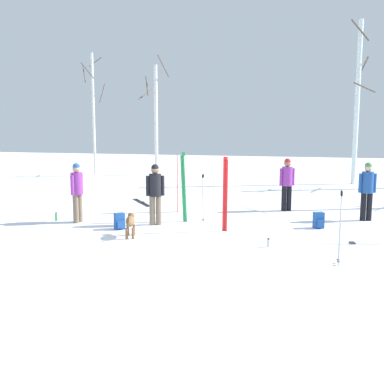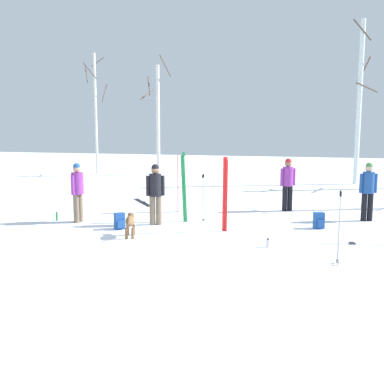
{
  "view_description": "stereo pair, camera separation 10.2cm",
  "coord_description": "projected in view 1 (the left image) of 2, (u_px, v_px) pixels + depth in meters",
  "views": [
    {
      "loc": [
        2.55,
        -10.53,
        2.83
      ],
      "look_at": [
        -0.39,
        1.54,
        1.0
      ],
      "focal_mm": 43.68,
      "sensor_mm": 36.0,
      "label": 1
    },
    {
      "loc": [
        2.65,
        -10.51,
        2.83
      ],
      "look_at": [
        -0.39,
        1.54,
        1.0
      ],
      "focal_mm": 43.68,
      "sensor_mm": 36.0,
      "label": 2
    }
  ],
  "objects": [
    {
      "name": "backpack_0",
      "position": [
        120.0,
        221.0,
        12.57
      ],
      "size": [
        0.34,
        0.35,
        0.44
      ],
      "color": "#1E4C99",
      "rests_on": "ground_plane"
    },
    {
      "name": "birch_tree_1",
      "position": [
        156.0,
        118.0,
        25.39
      ],
      "size": [
        1.51,
        1.49,
        6.36
      ],
      "color": "silver",
      "rests_on": "ground_plane"
    },
    {
      "name": "ski_pair_planted_0",
      "position": [
        225.0,
        195.0,
        12.23
      ],
      "size": [
        0.14,
        0.05,
        1.97
      ],
      "color": "red",
      "rests_on": "ground_plane"
    },
    {
      "name": "ski_pair_lying_1",
      "position": [
        350.0,
        244.0,
        11.06
      ],
      "size": [
        1.9,
        0.51,
        0.05
      ],
      "color": "white",
      "rests_on": "ground_plane"
    },
    {
      "name": "dog",
      "position": [
        130.0,
        222.0,
        11.7
      ],
      "size": [
        0.39,
        0.87,
        0.57
      ],
      "color": "brown",
      "rests_on": "ground_plane"
    },
    {
      "name": "ski_poles_0",
      "position": [
        203.0,
        197.0,
        13.39
      ],
      "size": [
        0.07,
        0.22,
        1.4
      ],
      "color": "#B2B2BC",
      "rests_on": "ground_plane"
    },
    {
      "name": "ski_poles_1",
      "position": [
        340.0,
        226.0,
        9.36
      ],
      "size": [
        0.07,
        0.23,
        1.5
      ],
      "color": "#B2B2BC",
      "rests_on": "ground_plane"
    },
    {
      "name": "water_bottle_1",
      "position": [
        268.0,
        243.0,
        10.77
      ],
      "size": [
        0.08,
        0.08,
        0.21
      ],
      "color": "silver",
      "rests_on": "ground_plane"
    },
    {
      "name": "ski_pair_planted_1",
      "position": [
        177.0,
        184.0,
        14.92
      ],
      "size": [
        0.06,
        0.14,
        1.84
      ],
      "color": "red",
      "rests_on": "ground_plane"
    },
    {
      "name": "ground_plane",
      "position": [
        193.0,
        243.0,
        11.13
      ],
      "size": [
        60.0,
        60.0,
        0.0
      ],
      "primitive_type": "plane",
      "color": "white"
    },
    {
      "name": "birch_tree_0",
      "position": [
        93.0,
        111.0,
        26.08
      ],
      "size": [
        1.43,
        1.42,
        6.67
      ],
      "color": "silver",
      "rests_on": "ground_plane"
    },
    {
      "name": "ski_pair_lying_0",
      "position": [
        142.0,
        202.0,
        16.78
      ],
      "size": [
        1.23,
        1.56,
        0.05
      ],
      "color": "black",
      "rests_on": "ground_plane"
    },
    {
      "name": "person_1",
      "position": [
        287.0,
        181.0,
        15.14
      ],
      "size": [
        0.47,
        0.34,
        1.72
      ],
      "color": "black",
      "rests_on": "ground_plane"
    },
    {
      "name": "person_0",
      "position": [
        77.0,
        189.0,
        13.33
      ],
      "size": [
        0.34,
        0.51,
        1.72
      ],
      "color": "#72604C",
      "rests_on": "ground_plane"
    },
    {
      "name": "ski_pair_planted_2",
      "position": [
        184.0,
        187.0,
        13.46
      ],
      "size": [
        0.22,
        0.1,
        2.02
      ],
      "color": "green",
      "rests_on": "ground_plane"
    },
    {
      "name": "person_3",
      "position": [
        367.0,
        187.0,
        13.59
      ],
      "size": [
        0.51,
        0.34,
        1.72
      ],
      "color": "black",
      "rests_on": "ground_plane"
    },
    {
      "name": "backpack_1",
      "position": [
        319.0,
        220.0,
        12.69
      ],
      "size": [
        0.32,
        0.34,
        0.44
      ],
      "color": "#1E4C99",
      "rests_on": "ground_plane"
    },
    {
      "name": "birch_tree_2",
      "position": [
        357.0,
        101.0,
        21.47
      ],
      "size": [
        1.23,
        1.19,
        7.47
      ],
      "color": "silver",
      "rests_on": "ground_plane"
    },
    {
      "name": "person_2",
      "position": [
        155.0,
        190.0,
        13.01
      ],
      "size": [
        0.49,
        0.34,
        1.72
      ],
      "color": "#72604C",
      "rests_on": "ground_plane"
    },
    {
      "name": "water_bottle_0",
      "position": [
        56.0,
        217.0,
        13.66
      ],
      "size": [
        0.06,
        0.06,
        0.25
      ],
      "color": "green",
      "rests_on": "ground_plane"
    }
  ]
}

